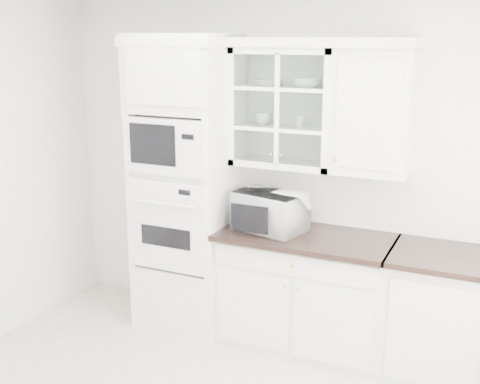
% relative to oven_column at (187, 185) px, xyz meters
% --- Properties ---
extents(room_shell, '(4.00, 3.50, 2.70)m').
position_rel_oven_column_xyz_m(room_shell, '(0.75, -0.99, 0.58)').
color(room_shell, white).
rests_on(room_shell, ground).
extents(oven_column, '(0.76, 0.68, 2.40)m').
position_rel_oven_column_xyz_m(oven_column, '(0.00, 0.00, 0.00)').
color(oven_column, white).
rests_on(oven_column, ground).
extents(base_cabinet_run, '(1.32, 0.67, 0.92)m').
position_rel_oven_column_xyz_m(base_cabinet_run, '(1.03, 0.03, -0.74)').
color(base_cabinet_run, white).
rests_on(base_cabinet_run, ground).
extents(extra_base_cabinet, '(0.72, 0.67, 0.92)m').
position_rel_oven_column_xyz_m(extra_base_cabinet, '(2.03, 0.03, -0.74)').
color(extra_base_cabinet, white).
rests_on(extra_base_cabinet, ground).
extents(upper_cabinet_glass, '(0.80, 0.33, 0.90)m').
position_rel_oven_column_xyz_m(upper_cabinet_glass, '(0.78, 0.17, 0.65)').
color(upper_cabinet_glass, white).
rests_on(upper_cabinet_glass, room_shell).
extents(upper_cabinet_solid, '(0.55, 0.33, 0.90)m').
position_rel_oven_column_xyz_m(upper_cabinet_solid, '(1.46, 0.17, 0.65)').
color(upper_cabinet_solid, white).
rests_on(upper_cabinet_solid, room_shell).
extents(crown_molding, '(2.14, 0.38, 0.07)m').
position_rel_oven_column_xyz_m(crown_molding, '(0.68, 0.14, 1.14)').
color(crown_molding, white).
rests_on(crown_molding, room_shell).
extents(countertop_microwave, '(0.60, 0.53, 0.30)m').
position_rel_oven_column_xyz_m(countertop_microwave, '(0.74, 0.02, -0.13)').
color(countertop_microwave, white).
rests_on(countertop_microwave, base_cabinet_run).
extents(bowl_a, '(0.22, 0.22, 0.05)m').
position_rel_oven_column_xyz_m(bowl_a, '(0.64, 0.17, 0.84)').
color(bowl_a, white).
rests_on(bowl_a, upper_cabinet_glass).
extents(bowl_b, '(0.23, 0.23, 0.07)m').
position_rel_oven_column_xyz_m(bowl_b, '(0.95, 0.16, 0.84)').
color(bowl_b, white).
rests_on(bowl_b, upper_cabinet_glass).
extents(cup_a, '(0.14, 0.14, 0.09)m').
position_rel_oven_column_xyz_m(cup_a, '(0.60, 0.18, 0.56)').
color(cup_a, white).
rests_on(cup_a, upper_cabinet_glass).
extents(cup_b, '(0.10, 0.10, 0.09)m').
position_rel_oven_column_xyz_m(cup_b, '(0.90, 0.16, 0.55)').
color(cup_b, white).
rests_on(cup_b, upper_cabinet_glass).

